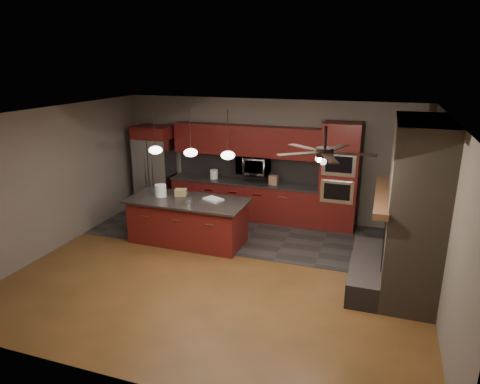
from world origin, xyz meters
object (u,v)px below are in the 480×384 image
at_px(microwave, 254,165).
at_px(counter_box, 274,180).
at_px(paint_tray, 213,199).
at_px(cardboard_box, 181,192).
at_px(refrigerator, 156,168).
at_px(kitchen_island, 188,221).
at_px(paint_can, 188,201).
at_px(oven_tower, 339,177).
at_px(white_bucket, 161,191).
at_px(counter_bucket, 214,174).

height_order(microwave, counter_box, microwave).
height_order(microwave, paint_tray, microwave).
relative_size(cardboard_box, counter_box, 1.09).
relative_size(paint_tray, cardboard_box, 1.61).
relative_size(refrigerator, cardboard_box, 9.08).
distance_m(refrigerator, counter_box, 3.02).
bearing_deg(counter_box, cardboard_box, -133.16).
bearing_deg(counter_box, kitchen_island, -125.17).
xyz_separation_m(paint_can, counter_box, (1.23, 1.97, 0.03)).
bearing_deg(oven_tower, white_bucket, -153.51).
bearing_deg(kitchen_island, paint_can, -61.50).
distance_m(kitchen_island, paint_can, 0.60).
xyz_separation_m(cardboard_box, counter_box, (1.61, 1.51, 0.01)).
relative_size(oven_tower, counter_box, 11.13).
bearing_deg(cardboard_box, refrigerator, 118.67).
relative_size(refrigerator, kitchen_island, 0.85).
relative_size(oven_tower, white_bucket, 9.47).
height_order(microwave, counter_bucket, microwave).
bearing_deg(counter_bucket, refrigerator, -176.96).
height_order(kitchen_island, counter_box, counter_box).
bearing_deg(oven_tower, refrigerator, -179.06).
height_order(refrigerator, cardboard_box, refrigerator).
height_order(white_bucket, counter_box, white_bucket).
bearing_deg(counter_bucket, counter_box, -1.92).
distance_m(cardboard_box, counter_box, 2.20).
relative_size(kitchen_island, paint_can, 13.54).
distance_m(counter_bucket, counter_box, 1.49).
bearing_deg(white_bucket, paint_can, -21.41).
height_order(refrigerator, counter_bucket, refrigerator).
xyz_separation_m(paint_tray, counter_box, (0.86, 1.56, 0.07)).
distance_m(kitchen_island, paint_tray, 0.71).
xyz_separation_m(paint_can, counter_bucket, (-0.26, 2.02, 0.03)).
height_order(oven_tower, paint_tray, oven_tower).
bearing_deg(oven_tower, counter_bucket, 179.86).
height_order(cardboard_box, counter_box, counter_box).
xyz_separation_m(paint_tray, cardboard_box, (-0.75, 0.05, 0.06)).
xyz_separation_m(white_bucket, paint_tray, (1.13, 0.12, -0.11)).
distance_m(oven_tower, paint_tray, 2.83).
xyz_separation_m(refrigerator, cardboard_box, (1.41, -1.48, -0.06)).
bearing_deg(microwave, refrigerator, -177.01).
height_order(paint_tray, counter_box, counter_box).
distance_m(refrigerator, cardboard_box, 2.04).
xyz_separation_m(oven_tower, paint_tray, (-2.32, -1.60, -0.25)).
distance_m(white_bucket, paint_can, 0.81).
xyz_separation_m(microwave, refrigerator, (-2.51, -0.13, -0.25)).
height_order(paint_can, counter_bucket, counter_bucket).
bearing_deg(paint_tray, oven_tower, 59.00).
relative_size(refrigerator, paint_can, 11.54).
bearing_deg(refrigerator, counter_box, 0.59).
height_order(kitchen_island, paint_tray, paint_tray).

